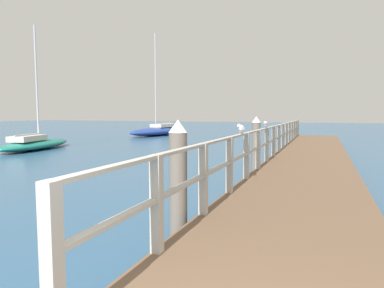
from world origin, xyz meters
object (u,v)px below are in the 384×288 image
(dock_piling_far, at_px, (256,145))
(boat_3, at_px, (35,143))
(boat_0, at_px, (159,131))
(dock_piling_near, at_px, (178,181))
(seagull_foreground, at_px, (241,128))
(seagull_background, at_px, (266,124))

(dock_piling_far, xyz_separation_m, boat_3, (-13.13, 3.37, -0.63))
(boat_0, height_order, boat_3, boat_0)
(dock_piling_near, distance_m, dock_piling_far, 6.45)
(seagull_foreground, bearing_deg, dock_piling_far, 68.48)
(dock_piling_near, xyz_separation_m, boat_0, (-12.31, 23.63, -0.54))
(dock_piling_near, relative_size, seagull_background, 4.05)
(dock_piling_near, distance_m, seagull_background, 6.04)
(dock_piling_far, xyz_separation_m, seagull_background, (0.38, -0.46, 0.74))
(dock_piling_far, relative_size, boat_3, 0.28)
(seagull_foreground, height_order, boat_3, boat_3)
(dock_piling_near, xyz_separation_m, seagull_background, (0.38, 5.99, 0.74))
(seagull_background, bearing_deg, boat_0, -59.21)
(dock_piling_near, distance_m, seagull_foreground, 2.73)
(seagull_background, xyz_separation_m, boat_3, (-13.51, 3.83, -1.37))
(dock_piling_near, height_order, seagull_background, dock_piling_near)
(boat_0, xyz_separation_m, boat_3, (-0.83, -13.82, -0.10))
(dock_piling_far, height_order, seagull_background, dock_piling_far)
(seagull_foreground, height_order, seagull_background, same)
(dock_piling_far, distance_m, seagull_background, 0.95)
(dock_piling_far, distance_m, boat_0, 21.14)
(boat_0, distance_m, boat_3, 13.84)
(boat_3, bearing_deg, seagull_background, -28.53)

